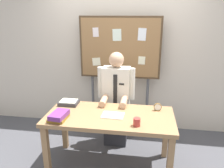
% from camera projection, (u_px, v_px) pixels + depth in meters
% --- Properties ---
extents(ground_plane, '(12.00, 12.00, 0.00)m').
position_uv_depth(ground_plane, '(110.00, 165.00, 3.03)').
color(ground_plane, '#4C4C51').
extents(back_wall, '(6.40, 0.08, 2.70)m').
position_uv_depth(back_wall, '(121.00, 51.00, 3.75)').
color(back_wall, beige).
rests_on(back_wall, ground_plane).
extents(desk, '(1.60, 0.76, 0.75)m').
position_uv_depth(desk, '(110.00, 122.00, 2.83)').
color(desk, '#9E754C').
rests_on(desk, ground_plane).
extents(person, '(0.55, 0.56, 1.45)m').
position_uv_depth(person, '(116.00, 103.00, 3.37)').
color(person, '#2D2D33').
rests_on(person, ground_plane).
extents(bulletin_board, '(1.29, 0.09, 1.93)m').
position_uv_depth(bulletin_board, '(120.00, 50.00, 3.54)').
color(bulletin_board, '#4C3823').
rests_on(bulletin_board, ground_plane).
extents(book_stack, '(0.21, 0.28, 0.09)m').
position_uv_depth(book_stack, '(59.00, 116.00, 2.66)').
color(book_stack, olive).
rests_on(book_stack, desk).
extents(open_notebook, '(0.28, 0.20, 0.01)m').
position_uv_depth(open_notebook, '(113.00, 115.00, 2.77)').
color(open_notebook, silver).
rests_on(open_notebook, desk).
extents(desk_clock, '(0.10, 0.04, 0.10)m').
position_uv_depth(desk_clock, '(158.00, 107.00, 2.90)').
color(desk_clock, olive).
rests_on(desk_clock, desk).
extents(coffee_mug, '(0.08, 0.08, 0.10)m').
position_uv_depth(coffee_mug, '(137.00, 122.00, 2.51)').
color(coffee_mug, '#B23833').
rests_on(coffee_mug, desk).
extents(paper_tray, '(0.26, 0.20, 0.06)m').
position_uv_depth(paper_tray, '(69.00, 103.00, 3.10)').
color(paper_tray, '#333338').
rests_on(paper_tray, desk).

